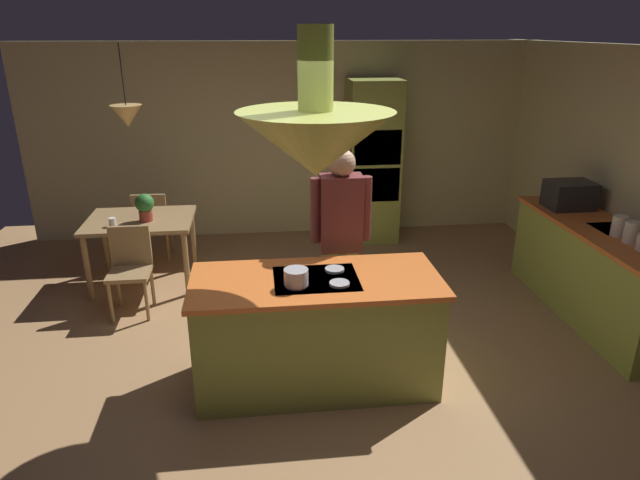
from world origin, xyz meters
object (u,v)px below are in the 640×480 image
Objects in this scene: microwave_on_counter at (570,195)px; dining_table at (141,227)px; potted_plant_on_table at (145,206)px; cup_on_table at (112,222)px; canister_sugar at (632,232)px; cooking_pot_on_cooktop at (296,277)px; chair_by_back_wall at (152,221)px; chair_facing_island at (130,264)px; canister_tea at (619,226)px; oven_tower at (372,162)px; kitchen_island at (316,331)px; person_at_island at (341,233)px.

dining_table is at bearing 172.03° from microwave_on_counter.
cup_on_table is at bearing -156.57° from potted_plant_on_table.
cooking_pot_on_cooktop is (-3.00, -0.56, -0.02)m from canister_sugar.
canister_sugar is at bearing 152.78° from chair_by_back_wall.
cooking_pot_on_cooktop reaches higher than chair_facing_island.
canister_tea is at bearing -18.21° from dining_table.
canister_sugar is 1.03× the size of canister_tea.
oven_tower is 2.49m from microwave_on_counter.
dining_table is at bearing 159.76° from canister_sugar.
kitchen_island is 2.62m from potted_plant_on_table.
canister_sugar is at bearing 10.50° from cooking_pot_on_cooktop.
canister_sugar is (1.74, -2.82, -0.04)m from oven_tower.
canister_sugar reaches higher than cooking_pot_on_cooktop.
canister_sugar is 1.08× the size of cooking_pot_on_cooktop.
kitchen_island is 2.71m from dining_table.
person_at_island is at bearing -28.12° from cup_on_table.
dining_table is at bearing 90.00° from chair_facing_island.
potted_plant_on_table is at bearing 128.65° from kitchen_island.
chair_by_back_wall is 4.49× the size of canister_sugar.
person_at_island is at bearing 67.10° from kitchen_island.
cooking_pot_on_cooktop is at bearing -140.91° from kitchen_island.
kitchen_island is 3.25m from microwave_on_counter.
dining_table is 5.82× the size of canister_sugar.
cup_on_table is at bearing 117.57° from chair_facing_island.
cup_on_table is (-0.23, 0.44, 0.30)m from chair_facing_island.
person_at_island is 3.83× the size of microwave_on_counter.
dining_table is 6.27× the size of cooking_pot_on_cooktop.
oven_tower is at bearing 121.70° from canister_sugar.
canister_tea is at bearing -1.93° from person_at_island.
cup_on_table reaches higher than dining_table.
canister_tea is (4.45, -1.41, 0.09)m from potted_plant_on_table.
chair_by_back_wall is (0.00, 0.66, -0.16)m from dining_table.
dining_table is 4.79m from canister_tea.
person_at_island is 2.02× the size of chair_by_back_wall.
potted_plant_on_table is at bearing 124.09° from cooking_pot_on_cooktop.
microwave_on_counter is 2.56× the size of cooking_pot_on_cooktop.
dining_table is 12.54× the size of cup_on_table.
dining_table is at bearing 161.79° from canister_tea.
chair_by_back_wall is 3.31m from cooking_pot_on_cooktop.
canister_tea reaches higher than dining_table.
cooking_pot_on_cooktop is (1.77, -2.01, 0.19)m from cup_on_table.
chair_facing_island is at bearing 167.43° from canister_sugar.
cooking_pot_on_cooktop is (-0.16, -0.13, 0.54)m from kitchen_island.
cup_on_table is at bearing 135.76° from kitchen_island.
cooking_pot_on_cooktop reaches higher than cup_on_table.
microwave_on_counter is (0.00, 0.86, 0.05)m from canister_tea.
chair_by_back_wall is at bearing 154.60° from canister_tea.
canister_sugar is at bearing -16.95° from cup_on_table.
chair_facing_island reaches higher than dining_table.
kitchen_island is 2.72m from cup_on_table.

